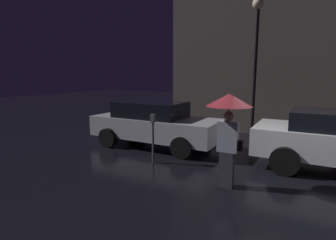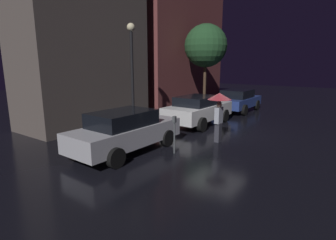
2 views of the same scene
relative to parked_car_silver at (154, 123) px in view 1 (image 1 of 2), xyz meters
name	(u,v)px [view 1 (image 1 of 2)]	position (x,y,z in m)	size (l,w,h in m)	color
ground_plane	(300,187)	(4.46, -1.51, -0.78)	(60.00, 60.00, 0.00)	black
building_facade_left	(255,9)	(2.26, 4.99, 4.47)	(6.52, 3.00, 10.51)	#564C47
parked_car_silver	(154,123)	(0.00, 0.00, 0.00)	(4.37, 1.89, 1.50)	#B7B7BF
pedestrian_with_umbrella	(229,116)	(3.04, -2.19, 0.76)	(0.95, 0.95, 1.99)	#383842
parking_meter	(153,133)	(0.85, -1.53, 0.04)	(0.12, 0.10, 1.34)	#4C5154
street_lamp_near	(256,51)	(2.80, 2.20, 2.43)	(0.38, 0.38, 4.95)	black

